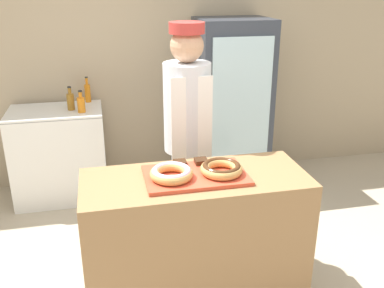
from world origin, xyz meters
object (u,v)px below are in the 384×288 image
object	(u,v)px
baker_person	(187,137)
bottle_orange	(88,92)
brownie_back_left	(180,163)
serving_tray	(196,175)
chest_freezer	(60,154)
bottle_orange_b	(81,104)
donut_chocolate_glaze	(221,168)
donut_light_glaze	(171,173)
beverage_fridge	(231,104)
brownie_back_right	(201,161)
bottle_amber	(71,101)

from	to	relation	value
baker_person	bottle_orange	size ratio (longest dim) A/B	7.05
brownie_back_left	serving_tray	bearing A→B (deg)	-64.03
chest_freezer	bottle_orange_b	xyz separation A→B (m)	(0.26, -0.13, 0.53)
serving_tray	chest_freezer	size ratio (longest dim) A/B	0.68
donut_chocolate_glaze	donut_light_glaze	bearing A→B (deg)	180.00
donut_chocolate_glaze	baker_person	size ratio (longest dim) A/B	0.14
beverage_fridge	brownie_back_right	bearing A→B (deg)	-113.86
donut_light_glaze	bottle_amber	world-z (taller)	bottle_amber
donut_chocolate_glaze	bottle_amber	xyz separation A→B (m)	(-0.96, 1.77, 0.00)
beverage_fridge	serving_tray	bearing A→B (deg)	-114.03
brownie_back_right	brownie_back_left	bearing A→B (deg)	180.00
serving_tray	beverage_fridge	xyz separation A→B (m)	(0.79, 1.76, -0.09)
donut_light_glaze	brownie_back_right	world-z (taller)	donut_light_glaze
donut_light_glaze	chest_freezer	bearing A→B (deg)	114.19
brownie_back_right	bottle_amber	xyz separation A→B (m)	(-0.87, 1.60, 0.02)
baker_person	serving_tray	bearing A→B (deg)	-97.42
brownie_back_left	bottle_orange	xyz separation A→B (m)	(-0.58, 1.85, 0.04)
brownie_back_right	bottle_orange	world-z (taller)	bottle_orange
bottle_amber	serving_tray	bearing A→B (deg)	-65.17
bottle_orange	bottle_orange_b	bearing A→B (deg)	-99.34
serving_tray	bottle_orange_b	size ratio (longest dim) A/B	3.02
beverage_fridge	bottle_orange	distance (m)	1.46
bottle_orange	beverage_fridge	bearing A→B (deg)	-8.98
serving_tray	donut_chocolate_glaze	world-z (taller)	donut_chocolate_glaze
serving_tray	brownie_back_left	bearing A→B (deg)	115.97
bottle_orange_b	donut_light_glaze	bearing A→B (deg)	-71.67
donut_chocolate_glaze	bottle_amber	distance (m)	2.02
serving_tray	baker_person	distance (m)	0.63
baker_person	bottle_orange	distance (m)	1.55
brownie_back_right	baker_person	world-z (taller)	baker_person
serving_tray	baker_person	xyz separation A→B (m)	(0.08, 0.62, 0.02)
donut_light_glaze	baker_person	world-z (taller)	baker_person
serving_tray	donut_light_glaze	distance (m)	0.16
chest_freezer	bottle_amber	xyz separation A→B (m)	(0.16, -0.03, 0.54)
beverage_fridge	bottle_amber	distance (m)	1.60
donut_chocolate_glaze	bottle_orange_b	distance (m)	1.88
donut_chocolate_glaze	bottle_orange	world-z (taller)	bottle_orange
brownie_back_right	bottle_orange	size ratio (longest dim) A/B	0.31
brownie_back_left	brownie_back_right	distance (m)	0.14
bottle_amber	bottle_orange_b	bearing A→B (deg)	-46.05
serving_tray	bottle_amber	distance (m)	1.92
donut_chocolate_glaze	bottle_orange	bearing A→B (deg)	111.68
brownie_back_left	bottle_orange_b	distance (m)	1.63
bottle_orange	bottle_amber	xyz separation A→B (m)	(-0.16, -0.25, -0.01)
donut_chocolate_glaze	brownie_back_right	world-z (taller)	donut_chocolate_glaze
brownie_back_left	bottle_orange	world-z (taller)	bottle_orange
serving_tray	brownie_back_right	world-z (taller)	brownie_back_right
serving_tray	chest_freezer	xyz separation A→B (m)	(-0.96, 1.77, -0.49)
serving_tray	bottle_amber	bearing A→B (deg)	114.83
donut_light_glaze	bottle_amber	xyz separation A→B (m)	(-0.65, 1.77, 0.00)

